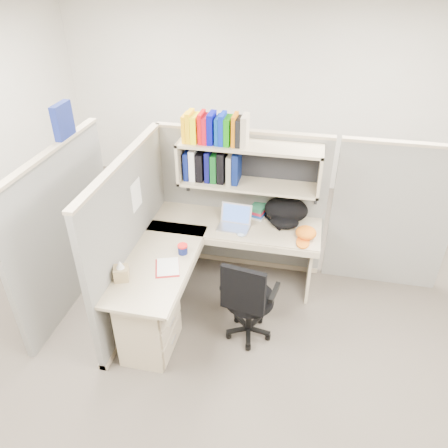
% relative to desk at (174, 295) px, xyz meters
% --- Properties ---
extents(ground, '(6.00, 6.00, 0.00)m').
position_rel_desk_xyz_m(ground, '(0.41, 0.29, -0.44)').
color(ground, '#39332C').
rests_on(ground, ground).
extents(room_shell, '(6.00, 6.00, 6.00)m').
position_rel_desk_xyz_m(room_shell, '(0.41, 0.29, 1.18)').
color(room_shell, beige).
rests_on(room_shell, ground).
extents(cubicle, '(3.79, 1.84, 1.95)m').
position_rel_desk_xyz_m(cubicle, '(0.04, 0.74, 0.47)').
color(cubicle, slate).
rests_on(cubicle, ground).
extents(desk, '(1.74, 1.75, 0.73)m').
position_rel_desk_xyz_m(desk, '(0.00, 0.00, 0.00)').
color(desk, tan).
rests_on(desk, ground).
extents(laptop, '(0.33, 0.33, 0.23)m').
position_rel_desk_xyz_m(laptop, '(0.40, 0.78, 0.40)').
color(laptop, silver).
rests_on(laptop, desk).
extents(backpack, '(0.54, 0.48, 0.26)m').
position_rel_desk_xyz_m(backpack, '(0.90, 0.97, 0.42)').
color(backpack, black).
rests_on(backpack, desk).
extents(orange_cap, '(0.24, 0.27, 0.11)m').
position_rel_desk_xyz_m(orange_cap, '(1.13, 0.76, 0.35)').
color(orange_cap, '#D26312').
rests_on(orange_cap, desk).
extents(snack_canister, '(0.09, 0.09, 0.09)m').
position_rel_desk_xyz_m(snack_canister, '(0.02, 0.26, 0.34)').
color(snack_canister, '#0E1753').
rests_on(snack_canister, desk).
extents(tissue_box, '(0.16, 0.16, 0.19)m').
position_rel_desk_xyz_m(tissue_box, '(-0.39, -0.21, 0.39)').
color(tissue_box, tan).
rests_on(tissue_box, desk).
extents(mouse, '(0.10, 0.08, 0.03)m').
position_rel_desk_xyz_m(mouse, '(0.50, 0.65, 0.31)').
color(mouse, '#92ADD0').
rests_on(mouse, desk).
extents(paper_cup, '(0.08, 0.08, 0.11)m').
position_rel_desk_xyz_m(paper_cup, '(0.35, 1.03, 0.35)').
color(paper_cup, silver).
rests_on(paper_cup, desk).
extents(book_stack, '(0.23, 0.27, 0.11)m').
position_rel_desk_xyz_m(book_stack, '(0.61, 1.08, 0.35)').
color(book_stack, slate).
rests_on(book_stack, desk).
extents(loose_paper, '(0.27, 0.31, 0.00)m').
position_rel_desk_xyz_m(loose_paper, '(-0.05, 0.04, 0.29)').
color(loose_paper, white).
rests_on(loose_paper, desk).
extents(task_chair, '(0.52, 0.48, 0.94)m').
position_rel_desk_xyz_m(task_chair, '(0.68, 0.03, -0.11)').
color(task_chair, black).
rests_on(task_chair, ground).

